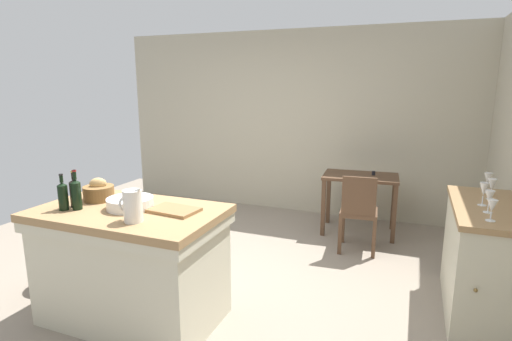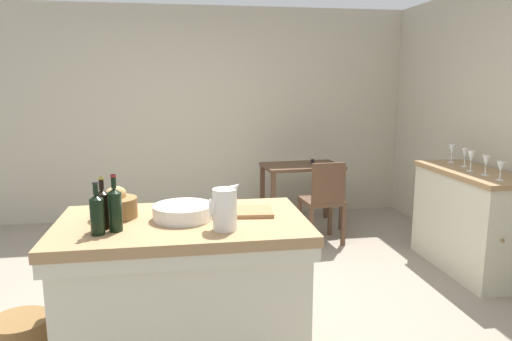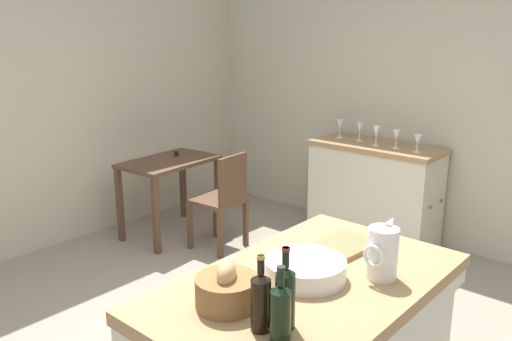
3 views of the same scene
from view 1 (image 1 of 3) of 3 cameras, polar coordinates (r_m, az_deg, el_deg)
name	(u,v)px [view 1 (image 1 of 3)]	position (r m, az deg, el deg)	size (l,w,h in m)	color
ground_plane	(210,285)	(3.95, -6.53, -15.85)	(6.76, 6.76, 0.00)	gray
wall_back	(292,123)	(5.93, 5.10, 6.76)	(5.32, 0.12, 2.60)	#B2AA93
island_table	(132,260)	(3.38, -17.15, -12.05)	(1.43, 0.85, 0.92)	#99754C
side_cabinet	(482,261)	(3.77, 29.34, -11.04)	(0.52, 1.21, 0.92)	#99754C
writing_desk	(360,185)	(5.19, 14.52, -1.95)	(0.94, 0.62, 0.80)	#513826
wooden_chair	(359,211)	(4.61, 14.31, -5.54)	(0.43, 0.43, 0.89)	#513826
pitcher	(133,206)	(2.91, -17.05, -4.75)	(0.17, 0.13, 0.27)	silver
wash_bowl	(130,203)	(3.24, -17.36, -4.41)	(0.35, 0.35, 0.08)	silver
bread_basket	(99,192)	(3.55, -21.35, -2.85)	(0.24, 0.24, 0.19)	brown
cutting_board	(174,210)	(3.08, -11.51, -5.51)	(0.36, 0.24, 0.02)	olive
wine_bottle_dark	(76,194)	(3.33, -24.07, -3.00)	(0.07, 0.07, 0.31)	black
wine_bottle_amber	(75,192)	(3.42, -24.27, -2.80)	(0.07, 0.07, 0.29)	black
wine_bottle_green	(63,195)	(3.37, -25.63, -3.19)	(0.07, 0.07, 0.28)	black
wine_glass_far_left	(492,207)	(3.21, 30.39, -4.42)	(0.07, 0.07, 0.15)	white
wine_glass_left	(489,198)	(3.40, 30.12, -3.33)	(0.07, 0.07, 0.17)	white
wine_glass_middle	(484,190)	(3.58, 29.51, -2.40)	(0.07, 0.07, 0.18)	white
wine_glass_right	(492,185)	(3.81, 30.38, -1.81)	(0.07, 0.07, 0.17)	white
wine_glass_far_right	(488,179)	(4.02, 29.95, -1.07)	(0.07, 0.07, 0.18)	white
wicker_hamper	(60,270)	(4.29, -25.95, -12.59)	(0.36, 0.36, 0.28)	brown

